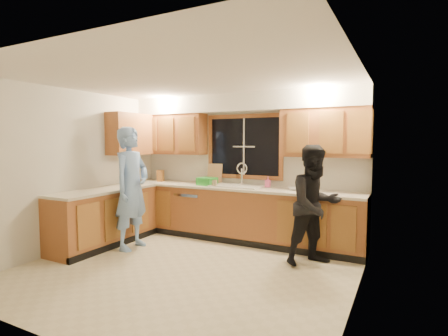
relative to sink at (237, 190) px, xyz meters
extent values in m
plane|color=beige|center=(0.00, -1.60, -0.86)|extent=(4.20, 4.20, 0.00)
plane|color=silver|center=(0.00, -1.60, 1.64)|extent=(4.20, 4.20, 0.00)
plane|color=beige|center=(0.00, 0.30, 0.39)|extent=(4.20, 0.00, 4.20)
plane|color=beige|center=(-2.10, -1.60, 0.39)|extent=(0.00, 3.80, 3.80)
plane|color=beige|center=(2.10, -1.60, 0.39)|extent=(0.00, 3.80, 3.80)
cube|color=#98572C|center=(0.00, 0.00, -0.42)|extent=(4.20, 0.60, 0.88)
cube|color=#98572C|center=(-1.80, -1.25, -0.42)|extent=(0.60, 1.90, 0.88)
cube|color=beige|center=(0.00, -0.02, 0.04)|extent=(4.20, 0.63, 0.04)
cube|color=beige|center=(-1.79, -1.25, 0.04)|extent=(0.63, 1.90, 0.04)
cube|color=#98572C|center=(-1.43, 0.13, 0.96)|extent=(1.35, 0.33, 0.75)
cube|color=#98572C|center=(1.43, 0.13, 0.96)|extent=(1.35, 0.33, 0.75)
cube|color=#98572C|center=(-1.94, -0.48, 0.96)|extent=(0.33, 0.90, 0.75)
cube|color=white|center=(0.00, 0.12, 1.49)|extent=(4.20, 0.35, 0.30)
cube|color=black|center=(0.00, 0.29, 0.74)|extent=(1.30, 0.01, 1.00)
cube|color=#98572C|center=(0.00, 0.28, 1.27)|extent=(1.44, 0.03, 0.07)
cube|color=#98572C|center=(0.00, 0.28, 0.20)|extent=(1.44, 0.03, 0.07)
cube|color=#98572C|center=(-0.69, 0.28, 0.74)|extent=(0.07, 0.03, 1.00)
cube|color=#98572C|center=(0.69, 0.28, 0.74)|extent=(0.07, 0.03, 1.00)
cube|color=silver|center=(0.00, 0.00, 0.07)|extent=(0.86, 0.52, 0.03)
cube|color=silver|center=(-0.21, 0.00, -0.02)|extent=(0.38, 0.42, 0.18)
cube|color=silver|center=(0.21, 0.00, -0.02)|extent=(0.38, 0.42, 0.18)
cylinder|color=silver|center=(0.00, 0.20, 0.22)|extent=(0.04, 0.04, 0.28)
torus|color=silver|center=(0.00, 0.20, 0.36)|extent=(0.21, 0.03, 0.21)
cube|color=silver|center=(-0.85, -0.01, -0.45)|extent=(0.60, 0.56, 0.82)
cube|color=silver|center=(-1.80, -1.82, -0.41)|extent=(0.58, 0.75, 0.90)
imported|color=#7AA5E8|center=(-1.27, -1.19, 0.10)|extent=(0.50, 0.73, 1.92)
imported|color=black|center=(1.46, -0.60, -0.04)|extent=(1.00, 1.01, 1.65)
cube|color=#9A622A|center=(-1.65, 0.03, 0.17)|extent=(0.14, 0.13, 0.22)
cube|color=tan|center=(-0.56, 0.22, 0.24)|extent=(0.29, 0.16, 0.36)
cube|color=green|center=(-0.56, -0.06, 0.12)|extent=(0.32, 0.30, 0.14)
imported|color=pink|center=(0.49, 0.19, 0.15)|extent=(0.09, 0.09, 0.18)
imported|color=silver|center=(0.99, 0.02, 0.08)|extent=(0.26, 0.26, 0.05)
cylinder|color=#BDB391|center=(-0.30, -0.22, 0.12)|extent=(0.08, 0.08, 0.12)
cylinder|color=#BDB391|center=(-0.33, -0.23, 0.12)|extent=(0.09, 0.09, 0.12)
camera|label=1|loc=(2.54, -5.35, 0.83)|focal=28.00mm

